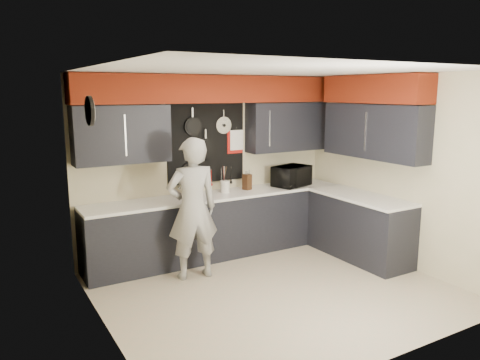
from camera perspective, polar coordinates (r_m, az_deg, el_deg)
ground at (r=5.83m, az=4.28°, el=-13.24°), size 4.00×4.00×0.00m
back_wall_assembly at (r=6.72m, az=-3.21°, el=7.67°), size 4.00×0.36×2.60m
right_wall_assembly at (r=6.76m, az=16.38°, el=6.70°), size 0.36×3.50×2.60m
left_wall_assembly at (r=4.63m, az=-16.40°, el=-2.60°), size 0.05×3.50×2.60m
base_cabinets at (r=6.82m, az=2.36°, el=-5.54°), size 3.95×2.20×0.92m
microwave at (r=7.29m, az=6.30°, el=0.48°), size 0.66×0.54×0.32m
knife_block at (r=6.99m, az=0.87°, el=-0.23°), size 0.13×0.13×0.23m
utensil_crock at (r=6.81m, az=-1.84°, el=-0.80°), size 0.14×0.14×0.17m
coffee_maker at (r=6.50m, az=-6.01°, el=-0.68°), size 0.22×0.25×0.32m
person at (r=5.95m, az=-5.81°, el=-3.52°), size 0.70×0.50×1.82m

